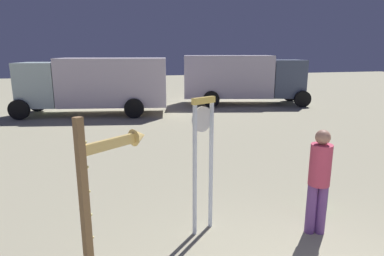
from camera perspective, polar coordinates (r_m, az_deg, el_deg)
standing_clock at (r=5.31m, az=1.92°, el=-4.10°), size 0.44×0.27×2.29m
arrow_sign at (r=4.59m, az=-14.50°, el=-7.01°), size 1.02×0.80×2.21m
person_near_clock at (r=5.74m, az=21.32°, el=-7.97°), size 0.34×0.34×1.78m
backpack at (r=6.89m, az=21.23°, el=-11.50°), size 0.27×0.21×0.42m
box_truck_near at (r=16.47m, az=-16.34°, el=7.55°), size 7.35×3.58×2.70m
box_truck_far at (r=19.21m, az=8.60°, el=8.77°), size 7.34×4.06×2.78m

